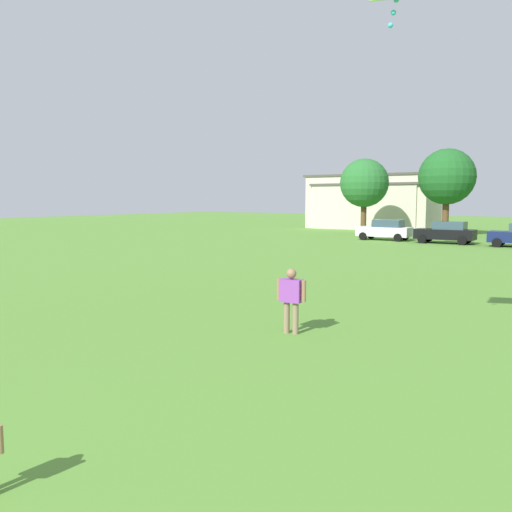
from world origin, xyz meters
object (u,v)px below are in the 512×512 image
(parked_car_white_0, at_px, (385,230))
(parked_car_black_1, at_px, (446,232))
(adult_bystander, at_px, (291,295))
(tree_far_left, at_px, (364,183))
(tree_left, at_px, (447,177))

(parked_car_white_0, relative_size, parked_car_black_1, 1.00)
(parked_car_black_1, bearing_deg, adult_bystander, 96.73)
(parked_car_white_0, xyz_separation_m, tree_far_left, (-4.37, 6.13, 4.00))
(parked_car_white_0, bearing_deg, tree_far_left, -54.52)
(parked_car_white_0, relative_size, tree_left, 0.54)
(adult_bystander, relative_size, tree_far_left, 0.23)
(adult_bystander, height_order, parked_car_white_0, parked_car_white_0)
(tree_far_left, bearing_deg, adult_bystander, -70.62)
(adult_bystander, bearing_deg, parked_car_black_1, -89.53)
(parked_car_white_0, bearing_deg, parked_car_black_1, 173.41)
(adult_bystander, distance_m, tree_far_left, 39.03)
(tree_far_left, height_order, tree_left, tree_left)
(parked_car_white_0, xyz_separation_m, tree_left, (2.73, 8.26, 4.50))
(parked_car_black_1, relative_size, tree_far_left, 0.60)
(parked_car_white_0, distance_m, tree_left, 9.79)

